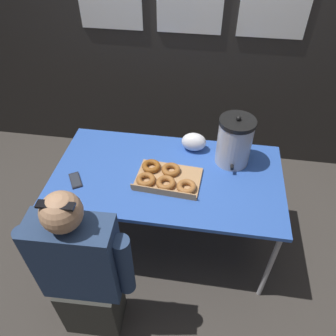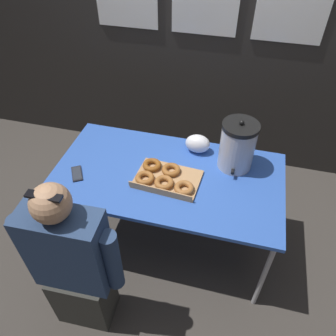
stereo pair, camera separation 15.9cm
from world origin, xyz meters
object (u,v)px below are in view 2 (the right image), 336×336
at_px(coffee_urn, 237,146).
at_px(person_seated, 74,266).
at_px(donut_box, 165,178).
at_px(cell_phone, 77,174).

xyz_separation_m(coffee_urn, person_seated, (-0.79, -0.90, -0.33)).
relative_size(donut_box, cell_phone, 2.80).
distance_m(donut_box, person_seated, 0.76).
height_order(donut_box, cell_phone, donut_box).
bearing_deg(cell_phone, person_seated, -99.93).
xyz_separation_m(coffee_urn, cell_phone, (-1.00, -0.35, -0.16)).
bearing_deg(coffee_urn, person_seated, -131.36).
xyz_separation_m(cell_phone, person_seated, (0.21, -0.54, -0.17)).
relative_size(donut_box, coffee_urn, 1.18).
bearing_deg(donut_box, coffee_urn, 36.03).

